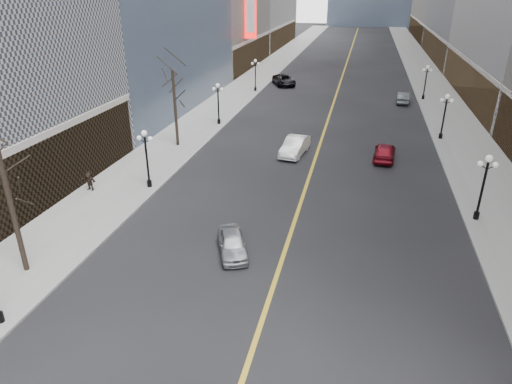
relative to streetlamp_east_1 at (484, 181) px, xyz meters
The scene contains 18 objects.
sidewalk_east 40.16m from the streetlamp_east_1, 86.85° to the left, with size 6.00×230.00×0.15m, color gray.
sidewalk_west 47.68m from the streetlamp_east_1, 122.82° to the left, with size 6.00×230.00×0.15m, color gray.
lane_line 51.45m from the streetlamp_east_1, 103.28° to the left, with size 0.25×200.00×0.02m, color gold.
streetlamp_east_1 is the anchor object (origin of this frame).
streetlamp_east_2 18.00m from the streetlamp_east_1, 90.00° to the left, with size 1.26×0.44×4.52m.
streetlamp_east_3 36.00m from the streetlamp_east_1, 90.00° to the left, with size 1.26×0.44×4.52m.
streetlamp_west_1 23.60m from the streetlamp_east_1, behind, with size 1.26×0.44×4.52m.
streetlamp_west_2 29.68m from the streetlamp_east_1, 142.67° to the left, with size 1.26×0.44×4.52m.
streetlamp_west_3 43.05m from the streetlamp_east_1, 123.25° to the left, with size 1.26×0.44×4.52m.
theatre_marquee 57.87m from the streetlamp_east_1, 118.97° to the left, with size 2.00×0.55×12.00m.
tree_west_near 28.20m from the streetlamp_east_1, 154.62° to the right, with size 3.60×3.60×7.92m.
tree_west_far 27.41m from the streetlamp_east_1, 158.43° to the left, with size 3.60×3.60×7.92m.
car_nb_near 16.76m from the streetlamp_east_1, 152.79° to the right, with size 1.57×3.91×1.33m, color #A8ABAF.
car_nb_mid 17.31m from the streetlamp_east_1, 143.42° to the left, with size 1.73×4.96×1.63m, color white.
car_nb_far 46.35m from the streetlamp_east_1, 116.01° to the left, with size 2.71×5.88×1.64m, color black.
car_sb_mid 12.35m from the streetlamp_east_1, 118.14° to the left, with size 1.81×4.49×1.53m, color maroon.
car_sb_far 33.75m from the streetlamp_east_1, 94.77° to the left, with size 1.54×4.41×1.45m, color #4F5457.
ped_west_far 27.84m from the streetlamp_east_1, behind, with size 1.40×0.40×1.51m, color black.
Camera 1 is at (3.58, 0.34, 14.44)m, focal length 32.00 mm.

